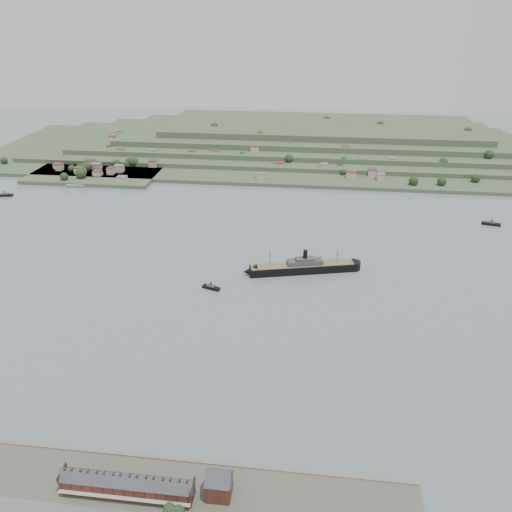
# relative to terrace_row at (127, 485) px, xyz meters

# --- Properties ---
(ground) EXTENTS (1400.00, 1400.00, 0.00)m
(ground) POSITION_rel_terrace_row_xyz_m (10.00, 168.02, -6.84)
(ground) COLOR slate
(ground) RESTS_ON ground
(terrace_row) EXTENTS (55.60, 9.80, 11.07)m
(terrace_row) POSITION_rel_terrace_row_xyz_m (0.00, 0.00, 0.00)
(terrace_row) COLOR #442318
(terrace_row) RESTS_ON ground
(gabled_building) EXTENTS (10.40, 10.18, 14.09)m
(gabled_building) POSITION_rel_terrace_row_xyz_m (37.50, 4.02, 1.34)
(gabled_building) COLOR #442318
(gabled_building) RESTS_ON ground
(far_peninsula) EXTENTS (760.00, 309.00, 30.00)m
(far_peninsula) POSITION_rel_terrace_row_xyz_m (37.91, 561.12, 5.04)
(far_peninsula) COLOR #3A5136
(far_peninsula) RESTS_ON ground
(steamship) EXTENTS (89.66, 31.37, 21.84)m
(steamship) POSITION_rel_terrace_row_xyz_m (61.95, 203.08, -2.81)
(steamship) COLOR black
(steamship) RESTS_ON ground
(tugboat) EXTENTS (13.66, 7.50, 5.95)m
(tugboat) POSITION_rel_terrace_row_xyz_m (0.20, 170.16, -5.39)
(tugboat) COLOR black
(tugboat) RESTS_ON ground
(ferry_west) EXTENTS (16.36, 7.45, 5.93)m
(ferry_west) POSITION_rel_terrace_row_xyz_m (-256.46, 334.75, -5.41)
(ferry_west) COLOR black
(ferry_west) RESTS_ON ground
(ferry_east) EXTENTS (16.84, 8.04, 6.09)m
(ferry_east) POSITION_rel_terrace_row_xyz_m (234.22, 315.60, -5.37)
(ferry_east) COLOR black
(ferry_east) RESTS_ON ground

